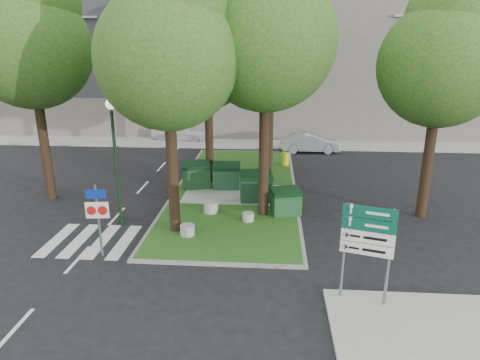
# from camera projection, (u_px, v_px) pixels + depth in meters

# --- Properties ---
(ground) EXTENTS (120.00, 120.00, 0.00)m
(ground) POSITION_uv_depth(u_px,v_px,m) (203.00, 264.00, 14.93)
(ground) COLOR black
(ground) RESTS_ON ground
(median_island) EXTENTS (6.00, 16.00, 0.12)m
(median_island) POSITION_uv_depth(u_px,v_px,m) (236.00, 189.00, 22.47)
(median_island) COLOR #214E16
(median_island) RESTS_ON ground
(median_kerb) EXTENTS (6.30, 16.30, 0.10)m
(median_kerb) POSITION_uv_depth(u_px,v_px,m) (236.00, 189.00, 22.47)
(median_kerb) COLOR gray
(median_kerb) RESTS_ON ground
(sidewalk_corner) EXTENTS (5.00, 4.00, 0.12)m
(sidewalk_corner) POSITION_uv_depth(u_px,v_px,m) (429.00, 337.00, 11.13)
(sidewalk_corner) COLOR #999993
(sidewalk_corner) RESTS_ON ground
(building_sidewalk) EXTENTS (42.00, 3.00, 0.12)m
(building_sidewalk) POSITION_uv_depth(u_px,v_px,m) (241.00, 144.00, 32.47)
(building_sidewalk) COLOR #999993
(building_sidewalk) RESTS_ON ground
(zebra_crossing) EXTENTS (5.00, 3.00, 0.01)m
(zebra_crossing) POSITION_uv_depth(u_px,v_px,m) (113.00, 241.00, 16.61)
(zebra_crossing) COLOR silver
(zebra_crossing) RESTS_ON ground
(apartment_building) EXTENTS (41.00, 12.00, 16.00)m
(apartment_building) POSITION_uv_depth(u_px,v_px,m) (247.00, 35.00, 37.17)
(apartment_building) COLOR #C5B894
(apartment_building) RESTS_ON ground
(tree_median_near_left) EXTENTS (5.20, 5.20, 10.53)m
(tree_median_near_left) POSITION_uv_depth(u_px,v_px,m) (169.00, 44.00, 15.22)
(tree_median_near_left) COLOR black
(tree_median_near_left) RESTS_ON ground
(tree_median_near_right) EXTENTS (5.60, 5.60, 11.46)m
(tree_median_near_right) POSITION_uv_depth(u_px,v_px,m) (268.00, 26.00, 16.67)
(tree_median_near_right) COLOR black
(tree_median_near_right) RESTS_ON ground
(tree_median_mid) EXTENTS (4.80, 4.80, 9.99)m
(tree_median_mid) POSITION_uv_depth(u_px,v_px,m) (209.00, 51.00, 21.46)
(tree_median_mid) COLOR black
(tree_median_mid) RESTS_ON ground
(tree_median_far) EXTENTS (5.80, 5.80, 11.93)m
(tree_median_far) POSITION_uv_depth(u_px,v_px,m) (274.00, 25.00, 23.67)
(tree_median_far) COLOR black
(tree_median_far) RESTS_ON ground
(tree_street_left) EXTENTS (5.40, 5.40, 11.00)m
(tree_street_left) POSITION_uv_depth(u_px,v_px,m) (32.00, 36.00, 18.93)
(tree_street_left) COLOR black
(tree_street_left) RESTS_ON ground
(tree_street_right) EXTENTS (5.00, 5.00, 10.06)m
(tree_street_right) POSITION_uv_depth(u_px,v_px,m) (445.00, 53.00, 16.96)
(tree_street_right) COLOR black
(tree_street_right) RESTS_ON ground
(dumpster_a) EXTENTS (1.68, 1.35, 1.37)m
(dumpster_a) POSITION_uv_depth(u_px,v_px,m) (196.00, 175.00, 22.32)
(dumpster_a) COLOR #0E3615
(dumpster_a) RESTS_ON median_island
(dumpster_b) EXTENTS (1.47, 1.07, 1.33)m
(dumpster_b) POSITION_uv_depth(u_px,v_px,m) (227.00, 176.00, 22.24)
(dumpster_b) COLOR #134222
(dumpster_b) RESTS_ON median_island
(dumpster_c) EXTENTS (1.65, 1.25, 1.44)m
(dumpster_c) POSITION_uv_depth(u_px,v_px,m) (256.00, 187.00, 20.44)
(dumpster_c) COLOR black
(dumpster_c) RESTS_ON median_island
(dumpster_d) EXTENTS (1.47, 1.20, 1.19)m
(dumpster_d) POSITION_uv_depth(u_px,v_px,m) (286.00, 202.00, 18.83)
(dumpster_d) COLOR #133F1B
(dumpster_d) RESTS_ON median_island
(bollard_left) EXTENTS (0.58, 0.58, 0.42)m
(bollard_left) POSITION_uv_depth(u_px,v_px,m) (188.00, 230.00, 16.85)
(bollard_left) COLOR #A0A19C
(bollard_left) RESTS_ON median_island
(bollard_right) EXTENTS (0.49, 0.49, 0.35)m
(bollard_right) POSITION_uv_depth(u_px,v_px,m) (248.00, 217.00, 18.22)
(bollard_right) COLOR #A7A7A2
(bollard_right) RESTS_ON median_island
(bollard_mid) EXTENTS (0.63, 0.63, 0.45)m
(bollard_mid) POSITION_uv_depth(u_px,v_px,m) (211.00, 207.00, 19.12)
(bollard_mid) COLOR #A6A6A1
(bollard_mid) RESTS_ON median_island
(litter_bin) EXTENTS (0.45, 0.45, 0.79)m
(litter_bin) POSITION_uv_depth(u_px,v_px,m) (285.00, 159.00, 26.47)
(litter_bin) COLOR yellow
(litter_bin) RESTS_ON median_island
(street_lamp) EXTENTS (0.42, 0.42, 5.28)m
(street_lamp) POSITION_uv_depth(u_px,v_px,m) (115.00, 147.00, 17.34)
(street_lamp) COLOR black
(street_lamp) RESTS_ON ground
(traffic_sign_pole) EXTENTS (0.81, 0.13, 2.71)m
(traffic_sign_pole) POSITION_uv_depth(u_px,v_px,m) (98.00, 211.00, 14.97)
(traffic_sign_pole) COLOR slate
(traffic_sign_pole) RESTS_ON ground
(directional_sign) EXTENTS (1.43, 0.47, 2.96)m
(directional_sign) POSITION_uv_depth(u_px,v_px,m) (367.00, 239.00, 12.03)
(directional_sign) COLOR slate
(directional_sign) RESTS_ON sidewalk_corner
(car_white) EXTENTS (4.50, 2.14, 1.48)m
(car_white) POSITION_uv_depth(u_px,v_px,m) (179.00, 131.00, 33.56)
(car_white) COLOR silver
(car_white) RESTS_ON ground
(car_silver) EXTENTS (4.16, 1.60, 1.35)m
(car_silver) POSITION_uv_depth(u_px,v_px,m) (310.00, 143.00, 30.04)
(car_silver) COLOR #A4A5AB
(car_silver) RESTS_ON ground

